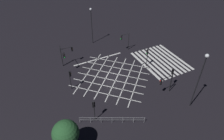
# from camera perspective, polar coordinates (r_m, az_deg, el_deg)

# --- Properties ---
(ground_plane) EXTENTS (200.00, 200.00, 0.00)m
(ground_plane) POSITION_cam_1_polar(r_m,az_deg,el_deg) (34.76, -0.00, -1.86)
(ground_plane) COLOR black
(road_markings) EXTENTS (14.96, 21.91, 0.01)m
(road_markings) POSITION_cam_1_polar(r_m,az_deg,el_deg) (37.92, 9.23, 1.40)
(road_markings) COLOR silver
(road_markings) RESTS_ON ground_plane
(traffic_light_ne_main) EXTENTS (2.66, 0.36, 4.34)m
(traffic_light_ne_main) POSITION_cam_1_polar(r_m,az_deg,el_deg) (35.42, -13.88, 4.14)
(traffic_light_ne_main) COLOR black
(traffic_light_ne_main) RESTS_ON ground_plane
(traffic_light_median_north) EXTENTS (0.36, 0.39, 3.58)m
(traffic_light_median_north) POSITION_cam_1_polar(r_m,az_deg,el_deg) (31.40, -11.84, -1.80)
(traffic_light_median_north) COLOR black
(traffic_light_median_north) RESTS_ON ground_plane
(traffic_light_median_south) EXTENTS (0.36, 0.39, 3.63)m
(traffic_light_median_south) POSITION_cam_1_polar(r_m,az_deg,el_deg) (36.24, 10.01, 4.42)
(traffic_light_median_south) COLOR black
(traffic_light_median_south) RESTS_ON ground_plane
(traffic_light_sw_cross) EXTENTS (0.36, 2.45, 3.37)m
(traffic_light_sw_cross) POSITION_cam_1_polar(r_m,az_deg,el_deg) (30.93, 14.89, -3.29)
(traffic_light_sw_cross) COLOR black
(traffic_light_sw_cross) RESTS_ON ground_plane
(traffic_light_se_cross) EXTENTS (0.36, 2.00, 3.86)m
(traffic_light_se_cross) POSITION_cam_1_polar(r_m,az_deg,el_deg) (40.33, 3.57, 8.95)
(traffic_light_se_cross) COLOR black
(traffic_light_se_cross) RESTS_ON ground_plane
(traffic_light_nw_main) EXTENTS (0.39, 0.36, 3.43)m
(traffic_light_nw_main) POSITION_cam_1_polar(r_m,az_deg,el_deg) (26.45, -5.22, -10.47)
(traffic_light_nw_main) COLOR black
(traffic_light_nw_main) RESTS_ON ground_plane
(traffic_light_ne_cross) EXTENTS (0.36, 2.36, 3.65)m
(traffic_light_ne_cross) POSITION_cam_1_polar(r_m,az_deg,el_deg) (37.14, -12.59, 5.09)
(traffic_light_ne_cross) COLOR black
(traffic_light_ne_cross) RESTS_ON ground_plane
(traffic_light_sw_main) EXTENTS (0.39, 0.36, 3.91)m
(traffic_light_sw_main) POSITION_cam_1_polar(r_m,az_deg,el_deg) (32.03, 16.78, -1.32)
(traffic_light_sw_main) COLOR black
(traffic_light_sw_main) RESTS_ON ground_plane
(street_lamp_east) EXTENTS (0.48, 0.48, 7.85)m
(street_lamp_east) POSITION_cam_1_polar(r_m,az_deg,el_deg) (42.24, -5.92, 14.07)
(street_lamp_east) COLOR black
(street_lamp_east) RESTS_ON ground_plane
(street_lamp_west) EXTENTS (0.50, 0.50, 9.03)m
(street_lamp_west) POSITION_cam_1_polar(r_m,az_deg,el_deg) (28.04, 24.12, -0.71)
(street_lamp_west) COLOR black
(street_lamp_west) RESTS_ON ground_plane
(street_tree_near) EXTENTS (2.99, 2.99, 4.99)m
(street_tree_near) POSITION_cam_1_polar(r_m,az_deg,el_deg) (23.18, -13.12, -17.19)
(street_tree_near) COLOR #38281C
(street_tree_near) RESTS_ON ground_plane
(pedestrian_railing) EXTENTS (3.95, 7.77, 1.05)m
(pedestrian_railing) POSITION_cam_1_polar(r_m,az_deg,el_deg) (27.33, -0.00, -13.93)
(pedestrian_railing) COLOR #9EA0A5
(pedestrian_railing) RESTS_ON ground_plane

